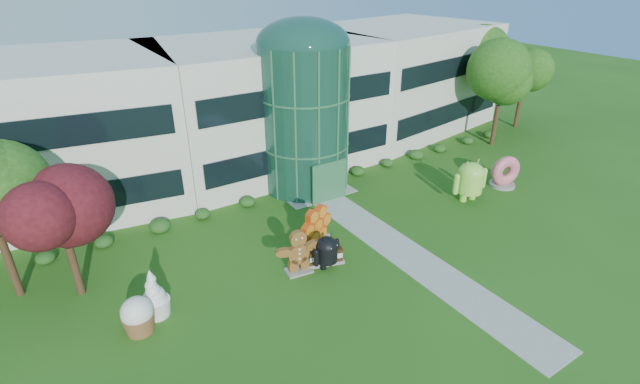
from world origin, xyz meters
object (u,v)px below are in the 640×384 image
android_black (327,250)px  donut (504,171)px  android_green (470,178)px  gingerbread (298,251)px

android_black → donut: donut is taller
android_green → android_black: (-12.26, -1.20, -0.53)m
android_black → donut: 16.08m
gingerbread → donut: bearing=10.2°
gingerbread → android_green: bearing=10.5°
android_black → donut: size_ratio=0.90×
android_green → android_black: android_green is taller
donut → gingerbread: 17.48m
android_green → gingerbread: 13.72m
android_black → gingerbread: (-1.44, 0.46, 0.19)m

